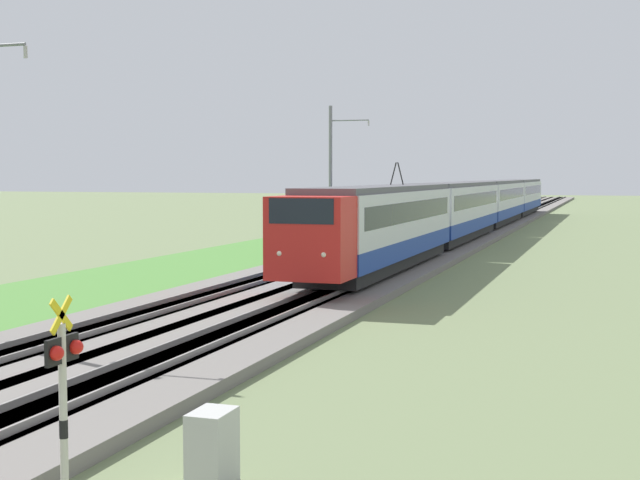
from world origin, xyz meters
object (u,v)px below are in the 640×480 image
Objects in this scene: passenger_train at (480,203)px; equipment_cabinet at (212,449)px; crossing_signal_far at (64,384)px; catenary_mast_mid at (331,176)px.

equipment_cabinet is (-57.14, -4.39, -1.88)m from passenger_train.
crossing_signal_far is 2.62× the size of equipment_cabinet.
equipment_cabinet is at bearing 48.44° from crossing_signal_far.
catenary_mast_mid reaches higher than passenger_train.
crossing_signal_far is 2.47m from equipment_cabinet.
passenger_train is 58.82m from crossing_signal_far.
passenger_train is 9.26× the size of catenary_mast_mid.
passenger_train is 27.39× the size of crossing_signal_far.
passenger_train is 57.34m from equipment_cabinet.
catenary_mast_mid is (41.74, 9.53, 2.74)m from crossing_signal_far.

